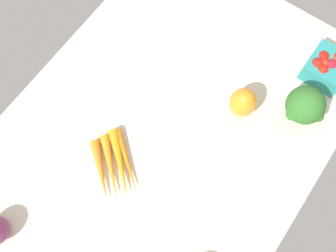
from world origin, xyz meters
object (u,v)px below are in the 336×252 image
at_px(bell_pepper_orange, 243,102).
at_px(broccoli_head, 306,106).
at_px(carrot_bunch, 114,165).
at_px(berry_basket, 327,67).

distance_m(bell_pepper_orange, broccoli_head, 0.15).
bearing_deg(broccoli_head, bell_pepper_orange, -62.19).
height_order(carrot_bunch, bell_pepper_orange, bell_pepper_orange).
bearing_deg(berry_basket, broccoli_head, 1.72).
xyz_separation_m(berry_basket, bell_pepper_orange, (0.22, -0.13, 0.01)).
relative_size(carrot_bunch, berry_basket, 1.69).
bearing_deg(bell_pepper_orange, carrot_bunch, -29.30).
bearing_deg(bell_pepper_orange, berry_basket, 149.67).
bearing_deg(bell_pepper_orange, broccoli_head, 117.81).
xyz_separation_m(bell_pepper_orange, broccoli_head, (-0.07, 0.13, 0.02)).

